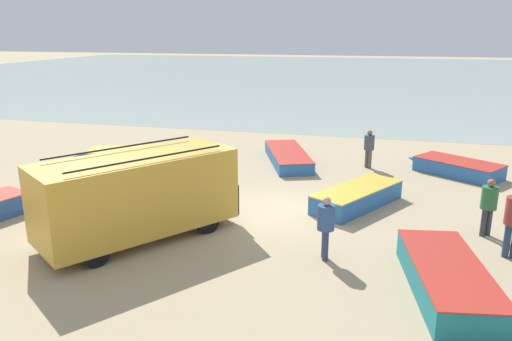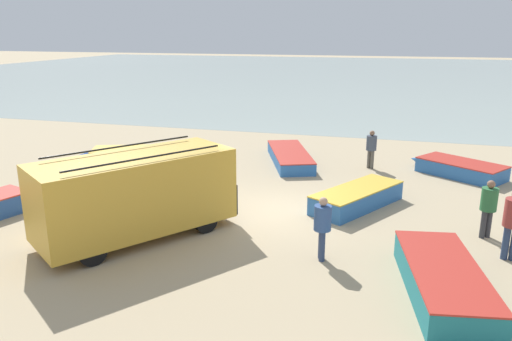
{
  "view_description": "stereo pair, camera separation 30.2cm",
  "coord_description": "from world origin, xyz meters",
  "px_view_note": "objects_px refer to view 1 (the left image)",
  "views": [
    {
      "loc": [
        3.34,
        -14.49,
        5.54
      ],
      "look_at": [
        -0.72,
        1.04,
        1.0
      ],
      "focal_mm": 35.0,
      "sensor_mm": 36.0,
      "label": 1
    },
    {
      "loc": [
        3.64,
        -14.41,
        5.54
      ],
      "look_at": [
        -0.72,
        1.04,
        1.0
      ],
      "focal_mm": 35.0,
      "sensor_mm": 36.0,
      "label": 2
    }
  ],
  "objects_px": {
    "fishing_rowboat_0": "(360,196)",
    "fisherman_1": "(369,145)",
    "fishing_rowboat_2": "(287,156)",
    "parked_van": "(138,194)",
    "fishing_rowboat_4": "(455,167)",
    "fisherman_3": "(326,222)",
    "fisherman_0": "(489,202)",
    "fishing_rowboat_1": "(445,275)",
    "fishing_rowboat_3": "(131,156)"
  },
  "relations": [
    {
      "from": "fishing_rowboat_0",
      "to": "fisherman_1",
      "type": "relative_size",
      "value": 2.63
    },
    {
      "from": "fishing_rowboat_0",
      "to": "fishing_rowboat_2",
      "type": "relative_size",
      "value": 0.78
    },
    {
      "from": "parked_van",
      "to": "fishing_rowboat_4",
      "type": "height_order",
      "value": "parked_van"
    },
    {
      "from": "fisherman_3",
      "to": "fishing_rowboat_2",
      "type": "bearing_deg",
      "value": 91.53
    },
    {
      "from": "fisherman_1",
      "to": "fisherman_3",
      "type": "bearing_deg",
      "value": 28.8
    },
    {
      "from": "fishing_rowboat_4",
      "to": "fisherman_0",
      "type": "bearing_deg",
      "value": 125.41
    },
    {
      "from": "parked_van",
      "to": "fishing_rowboat_0",
      "type": "height_order",
      "value": "parked_van"
    },
    {
      "from": "parked_van",
      "to": "fisherman_1",
      "type": "bearing_deg",
      "value": 2.82
    },
    {
      "from": "parked_van",
      "to": "fishing_rowboat_1",
      "type": "height_order",
      "value": "parked_van"
    },
    {
      "from": "fishing_rowboat_1",
      "to": "fisherman_0",
      "type": "relative_size",
      "value": 2.9
    },
    {
      "from": "parked_van",
      "to": "fisherman_3",
      "type": "relative_size",
      "value": 3.37
    },
    {
      "from": "fishing_rowboat_0",
      "to": "fisherman_0",
      "type": "distance_m",
      "value": 3.98
    },
    {
      "from": "parked_van",
      "to": "fishing_rowboat_0",
      "type": "distance_m",
      "value": 7.17
    },
    {
      "from": "fishing_rowboat_0",
      "to": "fishing_rowboat_2",
      "type": "height_order",
      "value": "fishing_rowboat_0"
    },
    {
      "from": "parked_van",
      "to": "fisherman_0",
      "type": "height_order",
      "value": "parked_van"
    },
    {
      "from": "fisherman_0",
      "to": "fisherman_3",
      "type": "xyz_separation_m",
      "value": [
        -4.15,
        -2.6,
        -0.0
      ]
    },
    {
      "from": "fishing_rowboat_1",
      "to": "fisherman_3",
      "type": "relative_size",
      "value": 2.91
    },
    {
      "from": "fishing_rowboat_4",
      "to": "fisherman_1",
      "type": "bearing_deg",
      "value": 32.16
    },
    {
      "from": "fishing_rowboat_0",
      "to": "fishing_rowboat_3",
      "type": "height_order",
      "value": "fishing_rowboat_0"
    },
    {
      "from": "fisherman_3",
      "to": "fisherman_1",
      "type": "bearing_deg",
      "value": 70.45
    },
    {
      "from": "fishing_rowboat_1",
      "to": "fisherman_3",
      "type": "distance_m",
      "value": 2.95
    },
    {
      "from": "fisherman_0",
      "to": "parked_van",
      "type": "bearing_deg",
      "value": -102.68
    },
    {
      "from": "fishing_rowboat_3",
      "to": "fisherman_0",
      "type": "xyz_separation_m",
      "value": [
        13.38,
        -4.68,
        0.67
      ]
    },
    {
      "from": "fishing_rowboat_2",
      "to": "fisherman_0",
      "type": "xyz_separation_m",
      "value": [
        6.93,
        -6.59,
        0.73
      ]
    },
    {
      "from": "fishing_rowboat_2",
      "to": "fishing_rowboat_4",
      "type": "relative_size",
      "value": 1.44
    },
    {
      "from": "fishing_rowboat_1",
      "to": "fishing_rowboat_3",
      "type": "height_order",
      "value": "fishing_rowboat_1"
    },
    {
      "from": "fishing_rowboat_3",
      "to": "fisherman_0",
      "type": "relative_size",
      "value": 2.84
    },
    {
      "from": "fisherman_0",
      "to": "fisherman_3",
      "type": "bearing_deg",
      "value": -85.94
    },
    {
      "from": "fishing_rowboat_1",
      "to": "fisherman_1",
      "type": "height_order",
      "value": "fisherman_1"
    },
    {
      "from": "fishing_rowboat_2",
      "to": "fisherman_0",
      "type": "height_order",
      "value": "fisherman_0"
    },
    {
      "from": "fishing_rowboat_0",
      "to": "parked_van",
      "type": "bearing_deg",
      "value": 156.64
    },
    {
      "from": "parked_van",
      "to": "fishing_rowboat_2",
      "type": "distance_m",
      "value": 9.47
    },
    {
      "from": "fishing_rowboat_2",
      "to": "fisherman_0",
      "type": "distance_m",
      "value": 9.59
    },
    {
      "from": "fishing_rowboat_1",
      "to": "fisherman_0",
      "type": "distance_m",
      "value": 3.76
    },
    {
      "from": "fishing_rowboat_4",
      "to": "fisherman_3",
      "type": "bearing_deg",
      "value": 100.15
    },
    {
      "from": "fisherman_1",
      "to": "fisherman_0",
      "type": "bearing_deg",
      "value": 61.31
    },
    {
      "from": "fishing_rowboat_0",
      "to": "fisherman_0",
      "type": "bearing_deg",
      "value": -85.87
    },
    {
      "from": "fishing_rowboat_0",
      "to": "fishing_rowboat_2",
      "type": "distance_m",
      "value": 5.95
    },
    {
      "from": "fisherman_0",
      "to": "fisherman_3",
      "type": "height_order",
      "value": "fisherman_0"
    },
    {
      "from": "fishing_rowboat_0",
      "to": "fisherman_3",
      "type": "bearing_deg",
      "value": -158.19
    },
    {
      "from": "fisherman_0",
      "to": "fishing_rowboat_2",
      "type": "bearing_deg",
      "value": -161.62
    },
    {
      "from": "fishing_rowboat_1",
      "to": "fishing_rowboat_4",
      "type": "height_order",
      "value": "fishing_rowboat_1"
    },
    {
      "from": "fishing_rowboat_2",
      "to": "fishing_rowboat_3",
      "type": "bearing_deg",
      "value": 85.66
    },
    {
      "from": "fishing_rowboat_2",
      "to": "fishing_rowboat_4",
      "type": "distance_m",
      "value": 6.85
    },
    {
      "from": "fishing_rowboat_2",
      "to": "fisherman_0",
      "type": "relative_size",
      "value": 3.27
    },
    {
      "from": "fishing_rowboat_2",
      "to": "fisherman_3",
      "type": "bearing_deg",
      "value": 175.95
    },
    {
      "from": "fisherman_1",
      "to": "fishing_rowboat_0",
      "type": "bearing_deg",
      "value": 32.38
    },
    {
      "from": "fishing_rowboat_2",
      "to": "fishing_rowboat_3",
      "type": "relative_size",
      "value": 1.15
    },
    {
      "from": "fishing_rowboat_0",
      "to": "fisherman_1",
      "type": "xyz_separation_m",
      "value": [
        0.06,
        4.75,
        0.63
      ]
    },
    {
      "from": "fishing_rowboat_3",
      "to": "fisherman_3",
      "type": "xyz_separation_m",
      "value": [
        9.23,
        -7.28,
        0.67
      ]
    }
  ]
}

